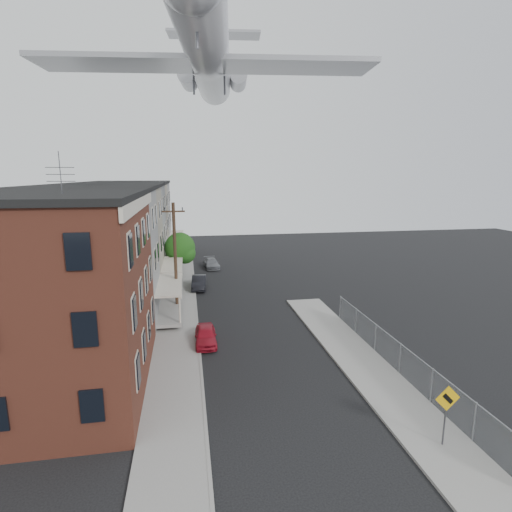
{
  "coord_description": "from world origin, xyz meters",
  "views": [
    {
      "loc": [
        -4.56,
        -14.16,
        11.13
      ],
      "look_at": [
        -0.7,
        8.1,
        6.52
      ],
      "focal_mm": 28.0,
      "sensor_mm": 36.0,
      "label": 1
    }
  ],
  "objects_px": {
    "street_tree": "(181,249)",
    "car_near": "(206,335)",
    "utility_pole": "(175,256)",
    "airplane": "(208,57)",
    "car_far": "(212,263)",
    "warning_sign": "(447,406)",
    "car_mid": "(199,282)"
  },
  "relations": [
    {
      "from": "car_near",
      "to": "airplane",
      "type": "relative_size",
      "value": 0.12
    },
    {
      "from": "utility_pole",
      "to": "car_mid",
      "type": "distance_m",
      "value": 7.93
    },
    {
      "from": "utility_pole",
      "to": "street_tree",
      "type": "bearing_deg",
      "value": 88.11
    },
    {
      "from": "warning_sign",
      "to": "car_far",
      "type": "relative_size",
      "value": 0.7
    },
    {
      "from": "street_tree",
      "to": "car_near",
      "type": "relative_size",
      "value": 1.47
    },
    {
      "from": "car_far",
      "to": "airplane",
      "type": "bearing_deg",
      "value": -97.61
    },
    {
      "from": "street_tree",
      "to": "car_near",
      "type": "distance_m",
      "value": 17.14
    },
    {
      "from": "car_near",
      "to": "airplane",
      "type": "distance_m",
      "value": 21.54
    },
    {
      "from": "car_mid",
      "to": "street_tree",
      "type": "bearing_deg",
      "value": 119.92
    },
    {
      "from": "car_near",
      "to": "car_mid",
      "type": "bearing_deg",
      "value": 90.81
    },
    {
      "from": "street_tree",
      "to": "airplane",
      "type": "relative_size",
      "value": 0.18
    },
    {
      "from": "utility_pole",
      "to": "car_far",
      "type": "distance_m",
      "value": 16.34
    },
    {
      "from": "car_mid",
      "to": "car_far",
      "type": "xyz_separation_m",
      "value": [
        1.8,
        8.83,
        -0.06
      ]
    },
    {
      "from": "utility_pole",
      "to": "street_tree",
      "type": "distance_m",
      "value": 10.0
    },
    {
      "from": "utility_pole",
      "to": "car_far",
      "type": "bearing_deg",
      "value": 76.1
    },
    {
      "from": "car_mid",
      "to": "airplane",
      "type": "relative_size",
      "value": 0.14
    },
    {
      "from": "car_far",
      "to": "airplane",
      "type": "relative_size",
      "value": 0.14
    },
    {
      "from": "utility_pole",
      "to": "car_near",
      "type": "distance_m",
      "value": 8.26
    },
    {
      "from": "street_tree",
      "to": "car_far",
      "type": "bearing_deg",
      "value": 57.43
    },
    {
      "from": "car_near",
      "to": "car_far",
      "type": "xyz_separation_m",
      "value": [
        1.8,
        22.26,
        -0.02
      ]
    },
    {
      "from": "warning_sign",
      "to": "car_far",
      "type": "xyz_separation_m",
      "value": [
        -7.4,
        34.38,
        -1.3
      ]
    },
    {
      "from": "street_tree",
      "to": "airplane",
      "type": "bearing_deg",
      "value": -70.67
    },
    {
      "from": "utility_pole",
      "to": "airplane",
      "type": "height_order",
      "value": "airplane"
    },
    {
      "from": "warning_sign",
      "to": "airplane",
      "type": "bearing_deg",
      "value": 111.06
    },
    {
      "from": "warning_sign",
      "to": "airplane",
      "type": "xyz_separation_m",
      "value": [
        -8.06,
        20.94,
        18.34
      ]
    },
    {
      "from": "warning_sign",
      "to": "street_tree",
      "type": "bearing_deg",
      "value": 110.58
    },
    {
      "from": "warning_sign",
      "to": "car_near",
      "type": "distance_m",
      "value": 15.28
    },
    {
      "from": "airplane",
      "to": "utility_pole",
      "type": "bearing_deg",
      "value": -148.65
    },
    {
      "from": "car_far",
      "to": "car_near",
      "type": "bearing_deg",
      "value": -99.42
    },
    {
      "from": "street_tree",
      "to": "airplane",
      "type": "xyz_separation_m",
      "value": [
        2.81,
        -8.01,
        16.77
      ]
    },
    {
      "from": "car_near",
      "to": "car_mid",
      "type": "height_order",
      "value": "car_mid"
    },
    {
      "from": "utility_pole",
      "to": "airplane",
      "type": "bearing_deg",
      "value": 31.35
    }
  ]
}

